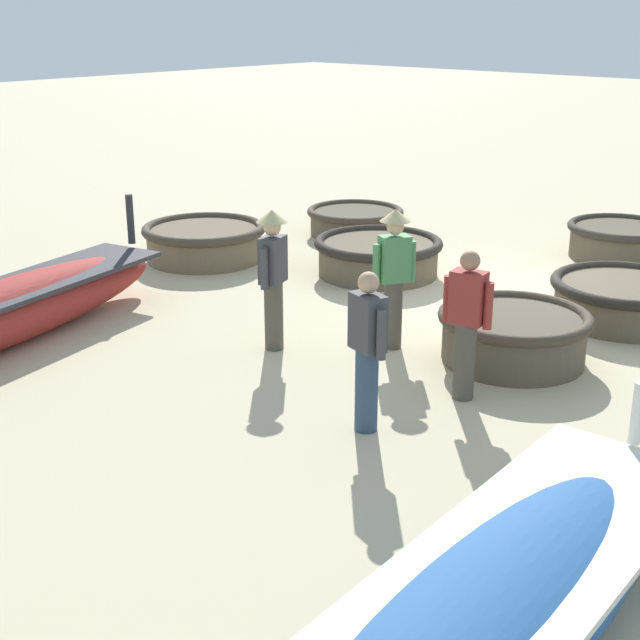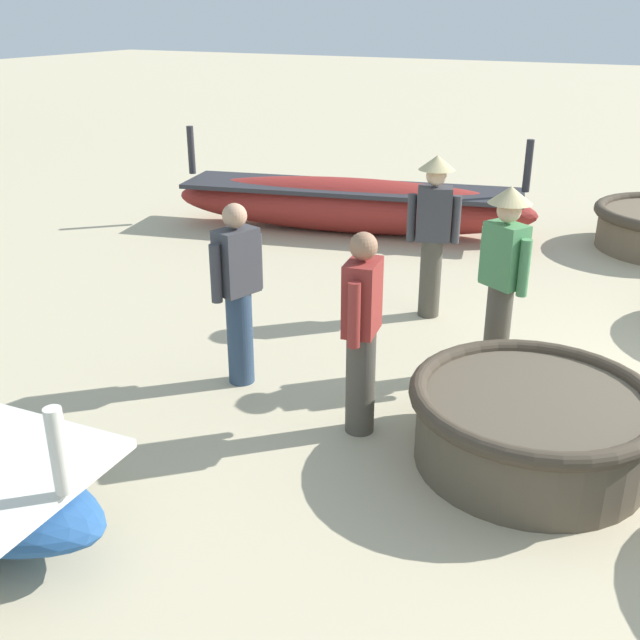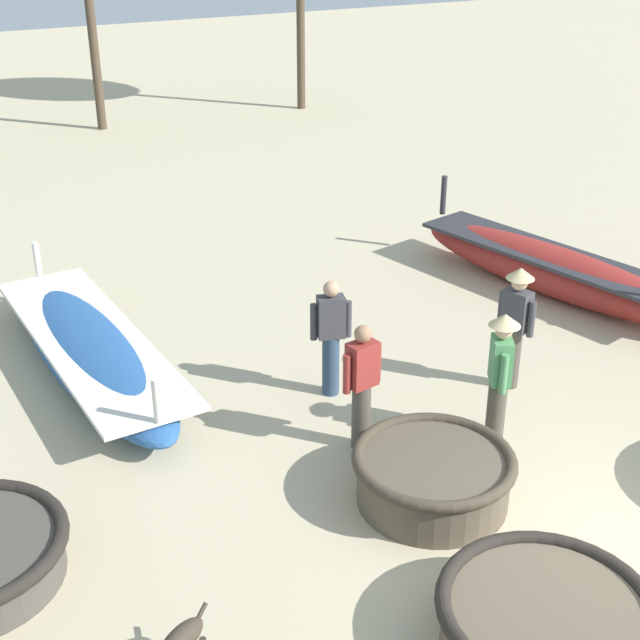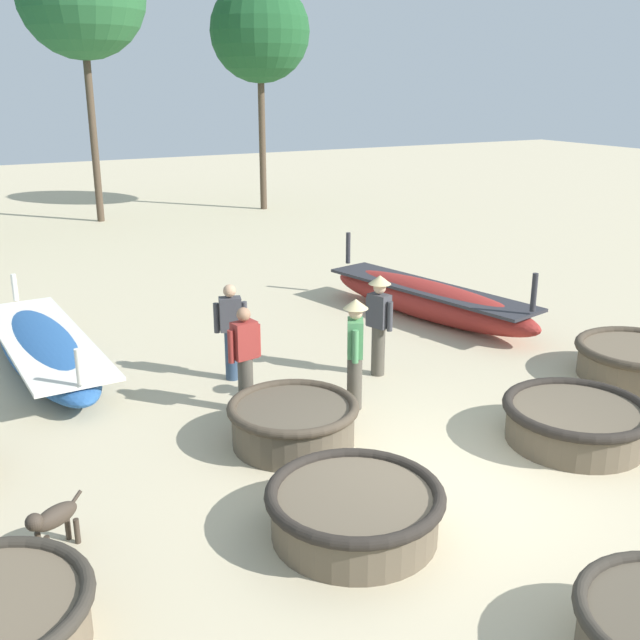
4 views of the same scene
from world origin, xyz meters
name	(u,v)px [view 1 (image 1 of 4)]	position (x,y,z in m)	size (l,w,h in m)	color
ground_plane	(512,302)	(0.00, 0.00, 0.00)	(80.00, 80.00, 0.00)	#C6B793
coracle_nearest	(378,255)	(2.20, 0.19, 0.31)	(1.93, 1.93, 0.56)	brown
coracle_upturned	(621,239)	(-0.12, -3.14, 0.31)	(1.70, 1.70, 0.56)	brown
coracle_far_left	(204,240)	(4.79, 1.37, 0.31)	(1.96, 1.96, 0.57)	brown
coracle_tilted	(514,334)	(-1.11, 1.90, 0.32)	(1.74, 1.74, 0.59)	brown
coracle_beside_post	(355,220)	(4.06, -1.52, 0.26)	(1.71, 1.71, 0.47)	brown
coracle_center	(625,298)	(-1.46, -0.27, 0.30)	(1.90, 1.90, 0.55)	brown
long_boat_white_hull	(482,620)	(-3.52, 6.42, 0.31)	(1.52, 5.35, 1.05)	#285693
long_boat_red_hull	(1,313)	(3.70, 5.51, 0.40)	(2.08, 5.28, 1.40)	maroon
fisherman_with_hat	(467,322)	(-1.25, 3.15, 0.84)	(0.52, 0.27, 1.57)	#4C473D
fisherman_by_coracle	(394,270)	(0.17, 2.49, 0.96)	(0.36, 0.47, 1.67)	#4C473D
fisherman_standing_right	(367,348)	(-0.97, 4.39, 0.84)	(0.51, 0.31, 1.57)	#2D425B
fisherman_hauling	(273,271)	(1.19, 3.45, 0.96)	(0.36, 0.51, 1.67)	#4C473D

